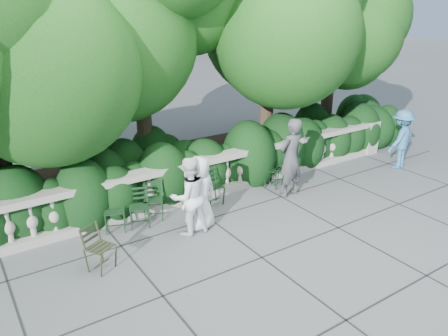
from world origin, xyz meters
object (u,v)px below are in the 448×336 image
chair_b (141,229)px  chair_f (281,186)px  chair_d (279,187)px  chair_a (154,222)px  person_woman_grey (291,158)px  person_businessman (200,193)px  chair_c (116,234)px  chair_weathered (109,272)px  person_older_blue (401,139)px  person_casual_man (189,196)px  chair_e (217,207)px

chair_b → chair_f: same height
chair_d → chair_f: (0.13, 0.05, 0.00)m
chair_a → person_woman_grey: bearing=17.3°
chair_a → person_businessman: size_ratio=0.54×
person_woman_grey → chair_c: bearing=-14.0°
chair_weathered → person_businessman: bearing=-15.9°
chair_a → person_older_blue: bearing=20.2°
chair_f → person_older_blue: person_older_blue is taller
person_older_blue → chair_f: bearing=-21.1°
person_woman_grey → person_casual_man: size_ratio=1.18×
chair_e → chair_weathered: same height
chair_c → person_older_blue: person_older_blue is taller
person_businessman → person_casual_man: 0.29m
chair_c → chair_e: (2.35, -0.09, 0.00)m
person_casual_man → person_older_blue: 6.64m
chair_a → person_woman_grey: 3.46m
person_casual_man → chair_b: bearing=-37.7°
chair_a → chair_b: bearing=-130.8°
chair_e → person_businessman: size_ratio=0.54×
chair_a → chair_b: (-0.37, -0.15, 0.00)m
chair_b → chair_weathered: bearing=-116.5°
person_woman_grey → person_older_blue: size_ratio=1.16×
chair_c → chair_e: size_ratio=1.00×
chair_a → chair_f: size_ratio=1.00×
chair_d → person_woman_grey: bearing=-126.1°
chair_b → chair_f: bearing=20.4°
chair_e → person_businessman: bearing=-144.5°
person_casual_man → person_older_blue: (6.64, -0.01, 0.02)m
chair_weathered → person_casual_man: bearing=-15.9°
chair_f → person_casual_man: 3.29m
chair_d → person_casual_man: bearing=168.7°
chair_f → person_older_blue: (3.55, -0.79, 0.82)m
chair_weathered → chair_d: bearing=-14.9°
person_older_blue → chair_a: bearing=-15.2°
chair_c → person_woman_grey: (4.14, -0.51, 0.95)m
chair_b → person_casual_man: size_ratio=0.52×
chair_f → person_businessman: 3.00m
person_older_blue → chair_d: bearing=-20.0°
chair_d → person_woman_grey: size_ratio=0.44×
chair_f → person_businessman: size_ratio=0.54×
chair_c → chair_f: size_ratio=1.00×
person_casual_man → person_woman_grey: bearing=-172.3°
chair_b → person_woman_grey: person_woman_grey is taller
person_older_blue → chair_weathered: bearing=-5.9°
chair_e → person_casual_man: size_ratio=0.52×
chair_a → chair_weathered: (-1.43, -1.21, 0.00)m
chair_d → person_woman_grey: 1.06m
chair_c → person_businessman: (1.55, -0.71, 0.78)m
chair_c → person_woman_grey: person_woman_grey is taller
chair_a → person_woman_grey: (3.28, -0.55, 0.95)m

